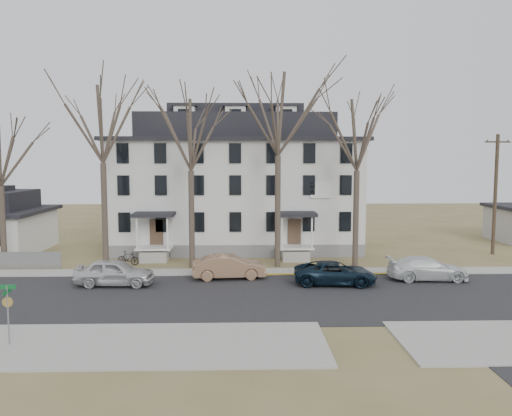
{
  "coord_description": "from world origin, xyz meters",
  "views": [
    {
      "loc": [
        -1.42,
        -24.73,
        7.53
      ],
      "look_at": [
        -0.54,
        9.0,
        4.24
      ],
      "focal_mm": 35.0,
      "sensor_mm": 36.0,
      "label": 1
    }
  ],
  "objects_px": {
    "tree_mid_left": "(190,129)",
    "tree_center": "(278,107)",
    "car_tan": "(229,267)",
    "car_white": "(427,269)",
    "utility_pole_far": "(495,193)",
    "car_silver": "(115,273)",
    "street_sign": "(8,305)",
    "boarding_house": "(236,185)",
    "tree_far_left": "(102,118)",
    "tree_mid_right": "(358,129)",
    "bicycle_right": "(128,259)",
    "bicycle_left": "(159,254)",
    "car_navy": "(335,274)"
  },
  "relations": [
    {
      "from": "tree_mid_left",
      "to": "bicycle_right",
      "type": "height_order",
      "value": "tree_mid_left"
    },
    {
      "from": "tree_center",
      "to": "boarding_house",
      "type": "bearing_deg",
      "value": 110.2
    },
    {
      "from": "tree_mid_left",
      "to": "tree_center",
      "type": "bearing_deg",
      "value": 0.0
    },
    {
      "from": "car_navy",
      "to": "tree_mid_left",
      "type": "bearing_deg",
      "value": 65.27
    },
    {
      "from": "car_tan",
      "to": "car_white",
      "type": "distance_m",
      "value": 12.43
    },
    {
      "from": "car_white",
      "to": "bicycle_left",
      "type": "distance_m",
      "value": 19.15
    },
    {
      "from": "tree_center",
      "to": "car_tan",
      "type": "distance_m",
      "value": 11.41
    },
    {
      "from": "tree_far_left",
      "to": "tree_center",
      "type": "relative_size",
      "value": 0.93
    },
    {
      "from": "tree_mid_right",
      "to": "street_sign",
      "type": "height_order",
      "value": "tree_mid_right"
    },
    {
      "from": "tree_mid_left",
      "to": "bicycle_left",
      "type": "height_order",
      "value": "tree_mid_left"
    },
    {
      "from": "bicycle_right",
      "to": "street_sign",
      "type": "bearing_deg",
      "value": -169.21
    },
    {
      "from": "car_navy",
      "to": "car_tan",
      "type": "bearing_deg",
      "value": 80.68
    },
    {
      "from": "car_tan",
      "to": "car_white",
      "type": "bearing_deg",
      "value": -99.04
    },
    {
      "from": "car_silver",
      "to": "car_white",
      "type": "xyz_separation_m",
      "value": [
        19.17,
        0.91,
        -0.08
      ]
    },
    {
      "from": "boarding_house",
      "to": "bicycle_left",
      "type": "bearing_deg",
      "value": -136.47
    },
    {
      "from": "car_white",
      "to": "bicycle_left",
      "type": "relative_size",
      "value": 2.86
    },
    {
      "from": "bicycle_left",
      "to": "street_sign",
      "type": "distance_m",
      "value": 17.71
    },
    {
      "from": "car_silver",
      "to": "car_tan",
      "type": "relative_size",
      "value": 1.01
    },
    {
      "from": "car_silver",
      "to": "street_sign",
      "type": "distance_m",
      "value": 9.8
    },
    {
      "from": "tree_mid_left",
      "to": "car_white",
      "type": "bearing_deg",
      "value": -15.63
    },
    {
      "from": "bicycle_right",
      "to": "street_sign",
      "type": "height_order",
      "value": "street_sign"
    },
    {
      "from": "tree_center",
      "to": "street_sign",
      "type": "bearing_deg",
      "value": -128.94
    },
    {
      "from": "tree_far_left",
      "to": "utility_pole_far",
      "type": "height_order",
      "value": "tree_far_left"
    },
    {
      "from": "boarding_house",
      "to": "street_sign",
      "type": "bearing_deg",
      "value": -111.25
    },
    {
      "from": "tree_mid_left",
      "to": "tree_mid_right",
      "type": "relative_size",
      "value": 1.0
    },
    {
      "from": "tree_center",
      "to": "car_tan",
      "type": "xyz_separation_m",
      "value": [
        -3.32,
        -3.55,
        -10.32
      ]
    },
    {
      "from": "bicycle_left",
      "to": "street_sign",
      "type": "xyz_separation_m",
      "value": [
        -3.12,
        -17.39,
        1.23
      ]
    },
    {
      "from": "tree_mid_left",
      "to": "street_sign",
      "type": "bearing_deg",
      "value": -111.82
    },
    {
      "from": "bicycle_left",
      "to": "street_sign",
      "type": "height_order",
      "value": "street_sign"
    },
    {
      "from": "car_navy",
      "to": "bicycle_left",
      "type": "height_order",
      "value": "car_navy"
    },
    {
      "from": "utility_pole_far",
      "to": "car_silver",
      "type": "distance_m",
      "value": 29.41
    },
    {
      "from": "utility_pole_far",
      "to": "bicycle_left",
      "type": "distance_m",
      "value": 26.69
    },
    {
      "from": "car_navy",
      "to": "car_white",
      "type": "xyz_separation_m",
      "value": [
        5.97,
        0.95,
        0.03
      ]
    },
    {
      "from": "tree_mid_left",
      "to": "tree_center",
      "type": "xyz_separation_m",
      "value": [
        6.0,
        0.0,
        1.48
      ]
    },
    {
      "from": "car_silver",
      "to": "street_sign",
      "type": "relative_size",
      "value": 1.84
    },
    {
      "from": "tree_far_left",
      "to": "tree_mid_left",
      "type": "bearing_deg",
      "value": 0.0
    },
    {
      "from": "tree_center",
      "to": "car_white",
      "type": "bearing_deg",
      "value": -24.91
    },
    {
      "from": "tree_far_left",
      "to": "utility_pole_far",
      "type": "bearing_deg",
      "value": 8.1
    },
    {
      "from": "utility_pole_far",
      "to": "bicycle_right",
      "type": "distance_m",
      "value": 28.67
    },
    {
      "from": "tree_mid_left",
      "to": "utility_pole_far",
      "type": "bearing_deg",
      "value": 10.13
    },
    {
      "from": "boarding_house",
      "to": "tree_far_left",
      "type": "xyz_separation_m",
      "value": [
        -9.0,
        -8.15,
        4.96
      ]
    },
    {
      "from": "car_tan",
      "to": "bicycle_right",
      "type": "relative_size",
      "value": 2.82
    },
    {
      "from": "street_sign",
      "to": "car_silver",
      "type": "bearing_deg",
      "value": 77.73
    },
    {
      "from": "bicycle_left",
      "to": "bicycle_right",
      "type": "relative_size",
      "value": 1.05
    },
    {
      "from": "tree_far_left",
      "to": "car_white",
      "type": "bearing_deg",
      "value": -11.32
    },
    {
      "from": "tree_center",
      "to": "utility_pole_far",
      "type": "xyz_separation_m",
      "value": [
        17.5,
        4.2,
        -6.18
      ]
    },
    {
      "from": "car_tan",
      "to": "tree_mid_right",
      "type": "bearing_deg",
      "value": -74.01
    },
    {
      "from": "tree_mid_right",
      "to": "bicycle_left",
      "type": "relative_size",
      "value": 7.41
    },
    {
      "from": "car_tan",
      "to": "boarding_house",
      "type": "bearing_deg",
      "value": -7.5
    },
    {
      "from": "bicycle_right",
      "to": "tree_mid_right",
      "type": "bearing_deg",
      "value": -76.69
    }
  ]
}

